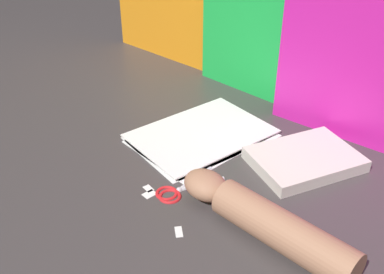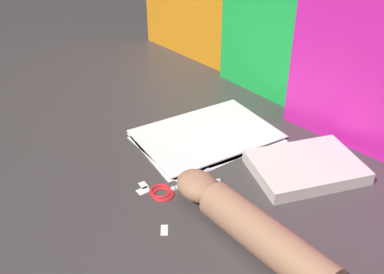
% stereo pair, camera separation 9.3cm
% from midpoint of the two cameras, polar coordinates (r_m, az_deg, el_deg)
% --- Properties ---
extents(ground_plane, '(6.00, 6.00, 0.00)m').
position_cam_midpoint_polar(ground_plane, '(0.97, -2.29, -2.95)').
color(ground_plane, '#3D3838').
extents(backdrop_panel_center, '(0.68, 0.07, 0.41)m').
position_cam_midpoint_polar(backdrop_panel_center, '(1.09, 12.87, 12.55)').
color(backdrop_panel_center, green).
rests_on(backdrop_panel_center, ground_plane).
extents(paper_stack, '(0.24, 0.33, 0.01)m').
position_cam_midpoint_polar(paper_stack, '(1.05, -1.27, 0.19)').
color(paper_stack, white).
rests_on(paper_stack, ground_plane).
extents(book_closed, '(0.21, 0.25, 0.03)m').
position_cam_midpoint_polar(book_closed, '(0.97, 11.45, -2.88)').
color(book_closed, silver).
rests_on(book_closed, ground_plane).
extents(scissors, '(0.07, 0.15, 0.01)m').
position_cam_midpoint_polar(scissors, '(0.88, -4.63, -6.61)').
color(scissors, silver).
rests_on(scissors, ground_plane).
extents(hand_forearm, '(0.35, 0.09, 0.07)m').
position_cam_midpoint_polar(hand_forearm, '(0.77, 5.74, -10.59)').
color(hand_forearm, '#A87556').
rests_on(hand_forearm, ground_plane).
extents(paper_scrap_near, '(0.02, 0.02, 0.00)m').
position_cam_midpoint_polar(paper_scrap_near, '(0.90, -8.55, -6.58)').
color(paper_scrap_near, white).
rests_on(paper_scrap_near, ground_plane).
extents(paper_scrap_mid, '(0.03, 0.03, 0.00)m').
position_cam_midpoint_polar(paper_scrap_mid, '(0.80, -5.11, -12.02)').
color(paper_scrap_mid, white).
rests_on(paper_scrap_mid, ground_plane).
extents(paper_scrap_far, '(0.02, 0.03, 0.00)m').
position_cam_midpoint_polar(paper_scrap_far, '(0.88, -8.47, -7.28)').
color(paper_scrap_far, white).
rests_on(paper_scrap_far, ground_plane).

